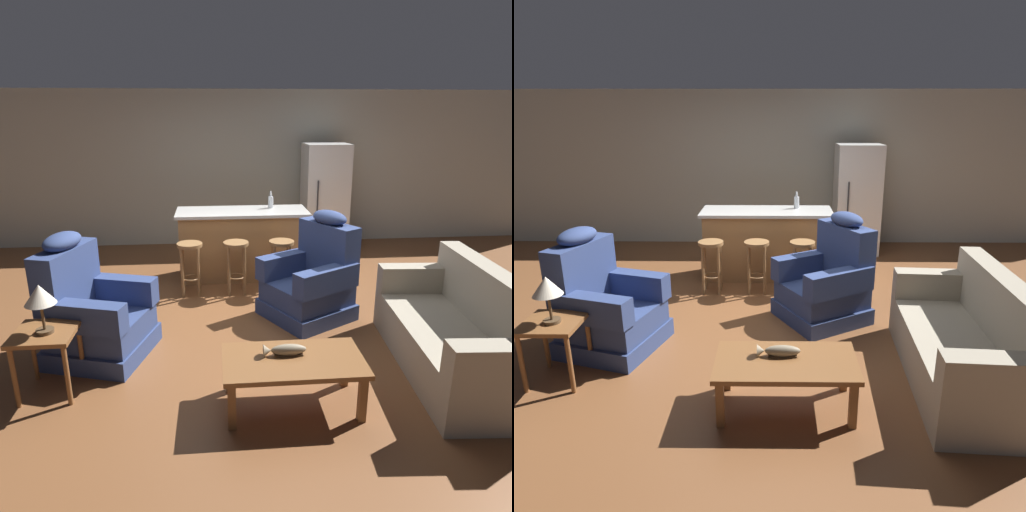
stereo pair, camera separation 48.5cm
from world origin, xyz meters
TOP-DOWN VIEW (x-y plane):
  - ground_plane at (0.00, 0.00)m, footprint 12.00×12.00m
  - back_wall at (0.00, 3.12)m, footprint 12.00×0.05m
  - coffee_table at (0.21, -1.71)m, footprint 1.10×0.60m
  - fish_figurine at (0.15, -1.65)m, footprint 0.34×0.10m
  - couch at (1.77, -1.29)m, footprint 0.97×1.95m
  - recliner_near_lamp at (-1.55, -0.72)m, footprint 1.04×1.04m
  - recliner_near_island at (0.71, -0.04)m, footprint 1.15×1.15m
  - end_table at (-1.76, -1.34)m, footprint 0.48×0.48m
  - table_lamp at (-1.75, -1.37)m, footprint 0.24×0.24m
  - kitchen_island at (0.00, 1.35)m, footprint 1.80×0.70m
  - bar_stool_left at (-0.70, 0.72)m, footprint 0.32×0.32m
  - bar_stool_middle at (-0.12, 0.72)m, footprint 0.32×0.32m
  - bar_stool_right at (0.46, 0.72)m, footprint 0.32×0.32m
  - refrigerator at (1.44, 2.55)m, footprint 0.70×0.69m
  - bottle_tall_green at (0.42, 1.49)m, footprint 0.07×0.07m

SIDE VIEW (x-z plane):
  - ground_plane at x=0.00m, z-range 0.00..0.00m
  - couch at x=1.77m, z-range -0.13..0.81m
  - coffee_table at x=0.21m, z-range 0.15..0.57m
  - recliner_near_lamp at x=-1.55m, z-range -0.18..1.02m
  - recliner_near_island at x=0.71m, z-range -0.18..1.02m
  - end_table at x=-1.76m, z-range 0.18..0.74m
  - fish_figurine at x=0.15m, z-range 0.41..0.51m
  - bar_stool_left at x=-0.70m, z-range 0.13..0.81m
  - bar_stool_middle at x=-0.12m, z-range 0.13..0.81m
  - bar_stool_right at x=0.46m, z-range 0.13..0.81m
  - kitchen_island at x=0.00m, z-range 0.00..0.95m
  - table_lamp at x=-1.75m, z-range 0.66..1.07m
  - refrigerator at x=1.44m, z-range 0.00..1.76m
  - bottle_tall_green at x=0.42m, z-range 0.92..1.15m
  - back_wall at x=0.00m, z-range 0.00..2.60m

